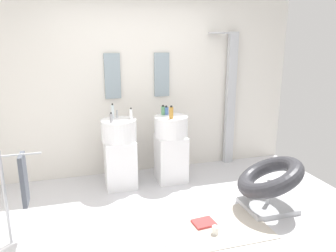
{
  "coord_description": "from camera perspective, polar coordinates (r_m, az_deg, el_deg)",
  "views": [
    {
      "loc": [
        -0.88,
        -2.97,
        1.92
      ],
      "look_at": [
        0.15,
        0.55,
        0.95
      ],
      "focal_mm": 34.53,
      "sensor_mm": 36.0,
      "label": 1
    }
  ],
  "objects": [
    {
      "name": "soap_bottle_white",
      "position": [
        4.23,
        -6.55,
        2.14
      ],
      "size": [
        0.04,
        0.04,
        0.15
      ],
      "color": "white",
      "rests_on": "pedestal_sink_left"
    },
    {
      "name": "soap_bottle_grey",
      "position": [
        4.09,
        -9.99,
        1.42
      ],
      "size": [
        0.04,
        0.04,
        0.13
      ],
      "color": "#99999E",
      "rests_on": "pedestal_sink_left"
    },
    {
      "name": "soap_bottle_amber",
      "position": [
        4.22,
        0.58,
        2.37
      ],
      "size": [
        0.05,
        0.05,
        0.17
      ],
      "color": "#C68C38",
      "rests_on": "pedestal_sink_right"
    },
    {
      "name": "ground_plane",
      "position": [
        3.65,
        0.16,
        -17.25
      ],
      "size": [
        4.8,
        3.6,
        0.04
      ],
      "primitive_type": "cube",
      "color": "silver"
    },
    {
      "name": "soap_bottle_clear",
      "position": [
        4.3,
        -9.74,
        2.55
      ],
      "size": [
        0.04,
        0.04,
        0.2
      ],
      "color": "silver",
      "rests_on": "pedestal_sink_left"
    },
    {
      "name": "towel_rack",
      "position": [
        3.39,
        -24.54,
        -8.98
      ],
      "size": [
        0.37,
        0.22,
        0.95
      ],
      "color": "#B7BABF",
      "rests_on": "ground_plane"
    },
    {
      "name": "vanity_mirror_left",
      "position": [
        4.6,
        -9.78,
        8.66
      ],
      "size": [
        0.22,
        0.03,
        0.63
      ],
      "primitive_type": "cube",
      "color": "#8C9EA8"
    },
    {
      "name": "magazine_red",
      "position": [
        3.65,
        6.35,
        -16.62
      ],
      "size": [
        0.25,
        0.21,
        0.02
      ],
      "primitive_type": "cube",
      "rotation": [
        0.0,
        0.0,
        0.09
      ],
      "color": "#B73838",
      "rests_on": "area_rug"
    },
    {
      "name": "pedestal_sink_left",
      "position": [
        4.35,
        -8.5,
        -4.47
      ],
      "size": [
        0.46,
        0.46,
        1.03
      ],
      "color": "white",
      "rests_on": "ground_plane"
    },
    {
      "name": "soap_bottle_blue",
      "position": [
        4.47,
        -0.32,
        2.73
      ],
      "size": [
        0.06,
        0.06,
        0.12
      ],
      "color": "#4C72B7",
      "rests_on": "pedestal_sink_right"
    },
    {
      "name": "pedestal_sink_right",
      "position": [
        4.49,
        0.52,
        -3.68
      ],
      "size": [
        0.46,
        0.46,
        1.03
      ],
      "color": "white",
      "rests_on": "ground_plane"
    },
    {
      "name": "shower_column",
      "position": [
        5.13,
        10.84,
        5.11
      ],
      "size": [
        0.49,
        0.24,
        2.05
      ],
      "color": "#B7BABF",
      "rests_on": "ground_plane"
    },
    {
      "name": "soap_bottle_green",
      "position": [
        4.45,
        -0.88,
        2.77
      ],
      "size": [
        0.05,
        0.05,
        0.14
      ],
      "color": "#59996B",
      "rests_on": "pedestal_sink_right"
    },
    {
      "name": "vanity_mirror_right",
      "position": [
        4.74,
        -1.11,
        9.04
      ],
      "size": [
        0.22,
        0.03,
        0.63
      ],
      "primitive_type": "cube",
      "color": "#8C9EA8"
    },
    {
      "name": "lounge_chair",
      "position": [
        3.97,
        17.48,
        -9.21
      ],
      "size": [
        1.02,
        1.02,
        0.65
      ],
      "color": "#B7BABF",
      "rests_on": "ground_plane"
    },
    {
      "name": "coffee_mug",
      "position": [
        3.49,
        8.36,
        -17.71
      ],
      "size": [
        0.07,
        0.07,
        0.08
      ],
      "primitive_type": "cylinder",
      "color": "white",
      "rests_on": "area_rug"
    },
    {
      "name": "rear_partition",
      "position": [
        4.74,
        -5.51,
        7.23
      ],
      "size": [
        4.8,
        0.1,
        2.6
      ],
      "primitive_type": "cube",
      "color": "silver",
      "rests_on": "ground_plane"
    },
    {
      "name": "area_rug",
      "position": [
        3.62,
        7.92,
        -17.26
      ],
      "size": [
        1.15,
        0.75,
        0.01
      ],
      "primitive_type": "cube",
      "color": "beige",
      "rests_on": "ground_plane"
    }
  ]
}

